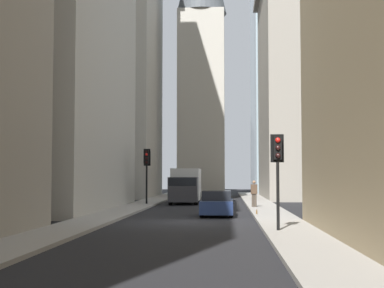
{
  "coord_description": "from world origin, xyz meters",
  "views": [
    {
      "loc": [
        -26.86,
        -1.99,
        2.22
      ],
      "look_at": [
        15.47,
        0.72,
        4.7
      ],
      "focal_mm": 51.51,
      "sensor_mm": 36.0,
      "label": 1
    }
  ],
  "objects_px": {
    "sedan_navy": "(217,204)",
    "traffic_light_far_junction": "(147,165)",
    "traffic_light_midblock": "(147,163)",
    "delivery_truck": "(186,186)",
    "discarded_bottle": "(257,212)",
    "traffic_light_foreground": "(278,159)",
    "pedestrian": "(254,192)"
  },
  "relations": [
    {
      "from": "sedan_navy",
      "to": "delivery_truck",
      "type": "bearing_deg",
      "value": 11.45
    },
    {
      "from": "traffic_light_foreground",
      "to": "traffic_light_midblock",
      "type": "xyz_separation_m",
      "value": [
        20.12,
        8.09,
        0.33
      ]
    },
    {
      "from": "traffic_light_midblock",
      "to": "traffic_light_far_junction",
      "type": "height_order",
      "value": "traffic_light_midblock"
    },
    {
      "from": "traffic_light_far_junction",
      "to": "discarded_bottle",
      "type": "xyz_separation_m",
      "value": [
        -10.9,
        -7.7,
        -2.81
      ]
    },
    {
      "from": "delivery_truck",
      "to": "discarded_bottle",
      "type": "height_order",
      "value": "delivery_truck"
    },
    {
      "from": "pedestrian",
      "to": "discarded_bottle",
      "type": "distance_m",
      "value": 7.16
    },
    {
      "from": "delivery_truck",
      "to": "sedan_navy",
      "type": "distance_m",
      "value": 14.12
    },
    {
      "from": "discarded_bottle",
      "to": "traffic_light_foreground",
      "type": "bearing_deg",
      "value": -177.81
    },
    {
      "from": "sedan_navy",
      "to": "traffic_light_midblock",
      "type": "bearing_deg",
      "value": 27.48
    },
    {
      "from": "delivery_truck",
      "to": "traffic_light_far_junction",
      "type": "xyz_separation_m",
      "value": [
        -3.35,
        2.7,
        1.6
      ]
    },
    {
      "from": "delivery_truck",
      "to": "sedan_navy",
      "type": "bearing_deg",
      "value": -168.55
    },
    {
      "from": "sedan_navy",
      "to": "traffic_light_midblock",
      "type": "height_order",
      "value": "traffic_light_midblock"
    },
    {
      "from": "pedestrian",
      "to": "discarded_bottle",
      "type": "xyz_separation_m",
      "value": [
        -7.11,
        0.21,
        -0.87
      ]
    },
    {
      "from": "traffic_light_foreground",
      "to": "traffic_light_far_junction",
      "type": "relative_size",
      "value": 0.94
    },
    {
      "from": "sedan_navy",
      "to": "traffic_light_foreground",
      "type": "height_order",
      "value": "traffic_light_foreground"
    },
    {
      "from": "discarded_bottle",
      "to": "traffic_light_midblock",
      "type": "bearing_deg",
      "value": 34.93
    },
    {
      "from": "pedestrian",
      "to": "sedan_navy",
      "type": "bearing_deg",
      "value": 160.15
    },
    {
      "from": "traffic_light_far_junction",
      "to": "discarded_bottle",
      "type": "distance_m",
      "value": 13.64
    },
    {
      "from": "sedan_navy",
      "to": "traffic_light_far_junction",
      "type": "bearing_deg",
      "value": 27.7
    },
    {
      "from": "sedan_navy",
      "to": "traffic_light_far_junction",
      "type": "relative_size",
      "value": 1.08
    },
    {
      "from": "traffic_light_far_junction",
      "to": "delivery_truck",
      "type": "bearing_deg",
      "value": -38.83
    },
    {
      "from": "sedan_navy",
      "to": "traffic_light_midblock",
      "type": "distance_m",
      "value": 12.28
    },
    {
      "from": "traffic_light_foreground",
      "to": "traffic_light_midblock",
      "type": "height_order",
      "value": "traffic_light_midblock"
    },
    {
      "from": "traffic_light_midblock",
      "to": "traffic_light_far_junction",
      "type": "relative_size",
      "value": 1.05
    },
    {
      "from": "traffic_light_foreground",
      "to": "pedestrian",
      "type": "relative_size",
      "value": 2.09
    },
    {
      "from": "traffic_light_far_junction",
      "to": "traffic_light_midblock",
      "type": "bearing_deg",
      "value": 14.05
    },
    {
      "from": "delivery_truck",
      "to": "traffic_light_midblock",
      "type": "xyz_separation_m",
      "value": [
        -3.16,
        2.74,
        1.75
      ]
    },
    {
      "from": "traffic_light_foreground",
      "to": "pedestrian",
      "type": "height_order",
      "value": "traffic_light_foreground"
    },
    {
      "from": "traffic_light_midblock",
      "to": "traffic_light_far_junction",
      "type": "bearing_deg",
      "value": -165.95
    },
    {
      "from": "traffic_light_far_junction",
      "to": "pedestrian",
      "type": "relative_size",
      "value": 2.23
    },
    {
      "from": "delivery_truck",
      "to": "traffic_light_midblock",
      "type": "bearing_deg",
      "value": 139.04
    },
    {
      "from": "delivery_truck",
      "to": "traffic_light_foreground",
      "type": "relative_size",
      "value": 1.74
    }
  ]
}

